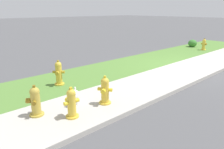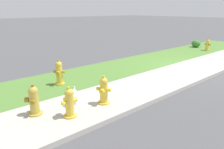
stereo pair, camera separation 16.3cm
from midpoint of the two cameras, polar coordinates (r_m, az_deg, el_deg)
The scene contains 11 objects.
ground_plane at distance 9.81m, azimuth 19.70°, elevation 1.70°, with size 120.00×120.00×0.00m, color #515154.
sidewalk_pavement at distance 9.81m, azimuth 19.70°, elevation 1.73°, with size 18.00×1.92×0.01m, color #BCB7AD.
grass_verge at distance 10.92m, azimuth 9.62°, elevation 3.93°, with size 18.00×2.41×0.01m, color #568438.
street_curb at distance 9.39m, azimuth 25.33°, elevation 0.80°, with size 18.00×0.16×0.12m, color #BCB7AD.
fire_hydrant_across_street at distance 5.03m, azimuth -11.47°, elevation -7.35°, with size 0.37×0.35×0.73m.
fire_hydrant_by_grass_verge at distance 5.33m, azimuth -20.23°, elevation -6.60°, with size 0.37×0.37×0.74m.
fire_hydrant_near_corner at distance 7.25m, azimuth -14.37°, elevation 0.35°, with size 0.35×0.35×0.82m.
fire_hydrant_far_end at distance 14.31m, azimuth 22.57°, elevation 7.25°, with size 0.35×0.38×0.71m.
fire_hydrant_mid_block at distance 5.63m, azimuth -2.69°, elevation -4.23°, with size 0.36×0.37×0.76m.
small_white_dog at distance 5.75m, azimuth -10.58°, elevation -5.33°, with size 0.43×0.48×0.43m.
shrub_bush_mid_verge at distance 15.32m, azimuth 19.99°, elevation 7.68°, with size 0.55×0.55×0.47m.
Camera 1 is at (-8.58, -4.19, 2.37)m, focal length 35.00 mm.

